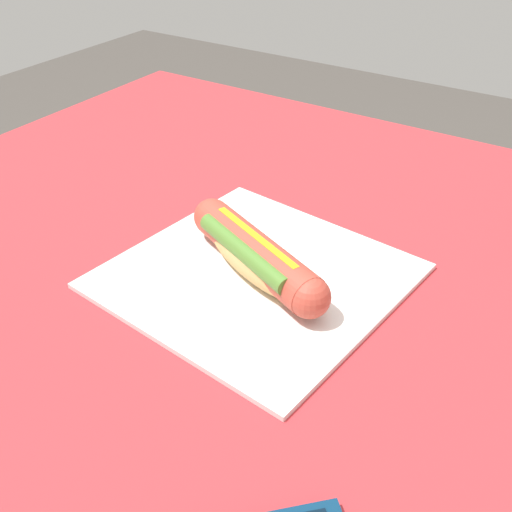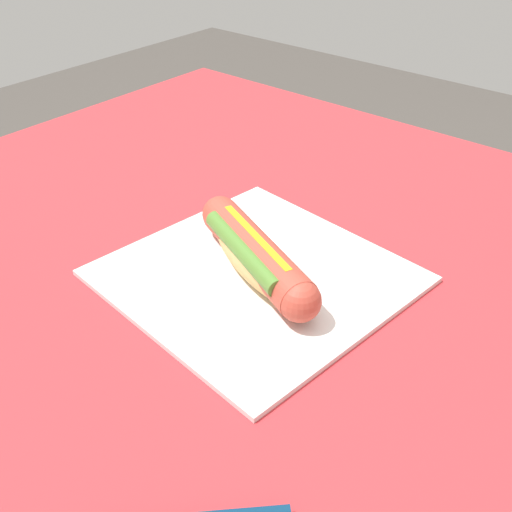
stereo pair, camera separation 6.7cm
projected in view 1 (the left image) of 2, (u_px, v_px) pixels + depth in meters
The scene contains 3 objects.
dining_table at pixel (295, 367), 0.74m from camera, with size 1.24×0.99×0.77m.
paper_wrapper at pixel (256, 276), 0.68m from camera, with size 0.29×0.29×0.01m, color silver.
hot_dog at pixel (255, 255), 0.67m from camera, with size 0.22×0.12×0.05m.
Camera 1 is at (-0.25, 0.48, 1.18)m, focal length 43.07 mm.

